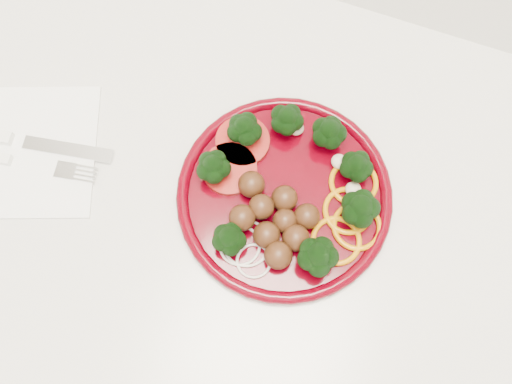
% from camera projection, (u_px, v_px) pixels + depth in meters
% --- Properties ---
extents(counter, '(2.40, 0.60, 0.90)m').
position_uv_depth(counter, '(286.00, 290.00, 1.06)').
color(counter, beige).
rests_on(counter, ground).
extents(plate, '(0.24, 0.24, 0.05)m').
position_uv_depth(plate, '(286.00, 193.00, 0.63)').
color(plate, '#470009').
rests_on(plate, counter).
extents(napkin, '(0.21, 0.21, 0.00)m').
position_uv_depth(napkin, '(25.00, 151.00, 0.66)').
color(napkin, white).
rests_on(napkin, counter).
extents(knife, '(0.20, 0.05, 0.01)m').
position_uv_depth(knife, '(7.00, 138.00, 0.66)').
color(knife, silver).
rests_on(knife, napkin).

